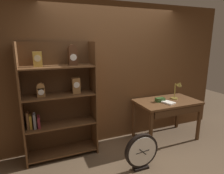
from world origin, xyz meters
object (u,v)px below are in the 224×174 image
desk_lamp (178,88)px  toolbox_small (160,100)px  open_repair_manual (168,102)px  workbench (168,106)px  round_clock_large (141,152)px  bookshelf (59,101)px

desk_lamp → toolbox_small: desk_lamp is taller
desk_lamp → toolbox_small: size_ratio=2.12×
open_repair_manual → toolbox_small: bearing=108.5°
workbench → toolbox_small: bearing=168.0°
round_clock_large → desk_lamp: bearing=29.6°
bookshelf → toolbox_small: bookshelf is taller
bookshelf → round_clock_large: 1.53m
desk_lamp → open_repair_manual: 0.41m
workbench → toolbox_small: 0.21m
bookshelf → toolbox_small: bearing=-6.5°
workbench → toolbox_small: size_ratio=6.83×
workbench → desk_lamp: 0.40m
open_repair_manual → round_clock_large: (-0.88, -0.54, -0.51)m
bookshelf → open_repair_manual: bookshelf is taller
workbench → open_repair_manual: open_repair_manual is taller
bookshelf → workbench: bearing=-7.0°
bookshelf → open_repair_manual: 1.97m
bookshelf → open_repair_manual: (1.94, -0.35, -0.15)m
bookshelf → toolbox_small: size_ratio=10.84×
desk_lamp → open_repair_manual: (-0.32, -0.15, -0.21)m
desk_lamp → toolbox_small: 0.45m
round_clock_large → open_repair_manual: bearing=31.4°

